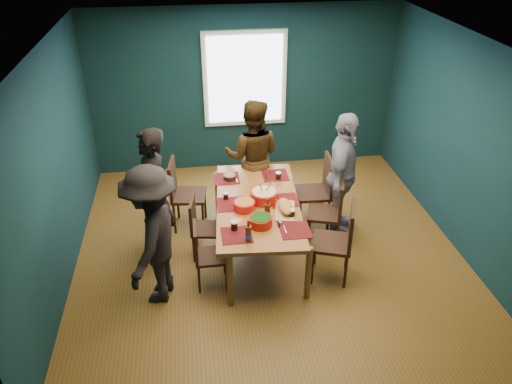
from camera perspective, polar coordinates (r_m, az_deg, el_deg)
The scene contains 26 objects.
room at distance 6.26m, azimuth 1.16°, elevation 5.11°, with size 5.01×5.01×2.71m.
dining_table at distance 6.28m, azimuth 0.20°, elevation -1.77°, with size 1.18×2.12×0.78m.
chair_left_far at distance 6.96m, azimuth -8.52°, elevation 0.29°, with size 0.51×0.51×1.02m.
chair_left_mid at distance 6.40m, azimuth -6.38°, elevation -3.62°, with size 0.43×0.43×0.83m.
chair_left_near at distance 5.93m, azimuth -5.94°, elevation -6.74°, with size 0.38×0.38×0.83m.
chair_right_far at distance 6.99m, azimuth 7.30°, elevation 0.66°, with size 0.49×0.49×1.04m.
chair_right_mid at distance 6.61m, azimuth 8.66°, elevation -1.80°, with size 0.54×0.54×0.96m.
chair_right_near at distance 6.02m, azimuth 9.63°, elevation -5.09°, with size 0.59×0.59×1.02m.
person_far_left at distance 6.28m, azimuth -11.65°, elevation -0.46°, with size 0.65×0.42×1.78m, color black.
person_back at distance 7.19m, azimuth -0.39°, elevation 4.05°, with size 0.83×0.65×1.71m, color black.
person_right at distance 6.75m, azimuth 9.82°, elevation 1.89°, with size 1.02×0.43×1.75m, color silver.
person_near_left at distance 5.64m, azimuth -11.72°, elevation -4.94°, with size 1.09×0.63×1.69m, color black.
bowl_salad at distance 6.07m, azimuth -1.34°, elevation -1.52°, with size 0.27×0.27×0.11m.
bowl_dumpling at distance 6.23m, azimuth 0.92°, elevation -0.42°, with size 0.34×0.34×0.32m.
bowl_herbs at distance 5.78m, azimuth 0.52°, elevation -3.31°, with size 0.27×0.27×0.12m.
cutting_board at distance 6.04m, azimuth 3.35°, elevation -1.79°, with size 0.32×0.59×0.13m.
small_bowl at distance 6.75m, azimuth -3.01°, elevation 1.75°, with size 0.17×0.17×0.07m.
beer_bottle_a at distance 5.51m, azimuth -0.87°, elevation -4.77°, with size 0.07×0.07×0.27m.
beer_bottle_b at distance 5.89m, azimuth 1.31°, elevation -2.12°, with size 0.07×0.07×0.26m.
cola_glass_a at distance 5.71m, azimuth -2.50°, elevation -3.83°, with size 0.08×0.08×0.11m.
cola_glass_b at distance 5.94m, azimuth 4.14°, elevation -2.42°, with size 0.07×0.07×0.10m.
cola_glass_c at distance 6.74m, azimuth 2.58°, elevation 1.90°, with size 0.07×0.07×0.10m.
cola_glass_d at distance 6.29m, azimuth -3.47°, elevation -0.44°, with size 0.07×0.07×0.09m.
napkin_a at distance 6.32m, azimuth 3.23°, elevation -0.77°, with size 0.13×0.13×0.00m, color #E0615E.
napkin_b at distance 5.90m, azimuth -2.29°, elevation -3.27°, with size 0.13×0.13×0.00m, color #E0615E.
napkin_c at distance 5.74m, azimuth 4.80°, elevation -4.42°, with size 0.12×0.12×0.00m, color #E0615E.
Camera 1 is at (-0.91, -5.32, 4.05)m, focal length 35.00 mm.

